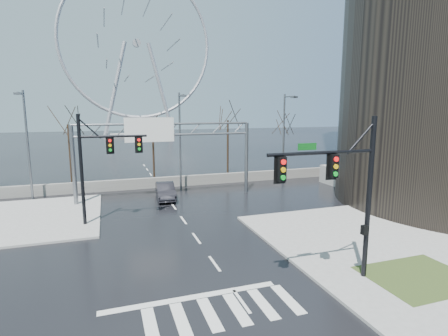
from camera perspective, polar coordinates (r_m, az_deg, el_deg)
name	(u,v)px	position (r m, az deg, el deg)	size (l,w,h in m)	color
ground	(215,264)	(19.73, -1.55, -15.33)	(260.00, 260.00, 0.00)	black
sidewalk_right_ext	(345,230)	(25.80, 19.08, -9.59)	(12.00, 10.00, 0.15)	gray
sidewalk_far	(31,218)	(30.79, -28.95, -7.18)	(10.00, 12.00, 0.15)	gray
grass_strip	(419,277)	(20.40, 29.24, -15.25)	(5.00, 4.00, 0.02)	#2D3917
barrier_wall	(160,182)	(38.27, -10.45, -2.31)	(52.00, 0.50, 1.10)	slate
signal_mast_near	(347,185)	(17.05, 19.37, -2.58)	(5.52, 0.41, 8.00)	black
signal_mast_far	(98,159)	(26.31, -19.89, 1.40)	(4.72, 0.41, 8.00)	black
sign_gantry	(162,144)	(32.59, -10.05, 3.90)	(16.36, 0.40, 7.60)	slate
streetlight_left	(26,137)	(35.99, -29.57, 4.45)	(0.50, 2.55, 10.00)	slate
streetlight_mid	(180,133)	(36.09, -7.12, 5.62)	(0.50, 2.55, 10.00)	slate
streetlight_right	(285,131)	(40.26, 9.94, 5.95)	(0.50, 2.55, 10.00)	slate
tree_left	(68,132)	(40.85, -24.06, 5.45)	(3.75, 3.75, 7.50)	black
tree_center	(153,136)	(42.06, -11.54, 5.07)	(3.25, 3.25, 6.50)	black
tree_right	(228,127)	(43.09, 0.62, 6.76)	(3.90, 3.90, 7.80)	black
tree_far_right	(284,132)	(46.84, 9.74, 5.86)	(3.40, 3.40, 6.80)	black
ferris_wheel	(137,50)	(113.99, -14.05, 18.24)	(45.00, 6.00, 50.91)	gray
car	(165,191)	(33.20, -9.55, -3.72)	(1.62, 4.63, 1.53)	black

